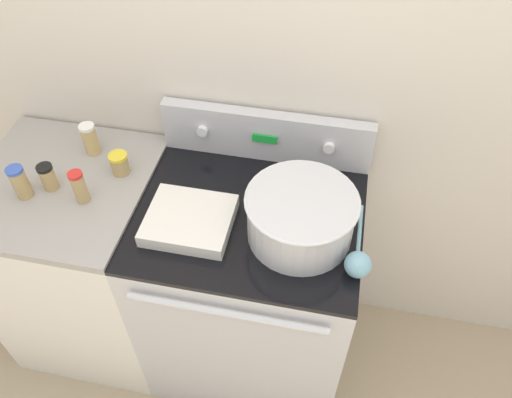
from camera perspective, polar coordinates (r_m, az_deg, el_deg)
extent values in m
cube|color=beige|center=(1.76, 1.65, 13.64)|extent=(8.00, 0.05, 2.50)
cube|color=#BCBCC1|center=(2.07, -0.64, -10.54)|extent=(0.77, 0.65, 0.93)
cube|color=black|center=(1.70, -0.77, -1.89)|extent=(0.77, 0.65, 0.02)
cylinder|color=silver|center=(1.56, -3.45, -12.87)|extent=(0.63, 0.02, 0.02)
cube|color=#BCBCC1|center=(1.83, 1.17, 7.26)|extent=(0.77, 0.05, 0.20)
cylinder|color=white|center=(1.84, -6.16, 7.71)|extent=(0.04, 0.02, 0.04)
cylinder|color=white|center=(1.78, 8.32, 5.80)|extent=(0.04, 0.02, 0.04)
cube|color=green|center=(1.80, 0.98, 6.87)|extent=(0.09, 0.01, 0.03)
cube|color=silver|center=(2.27, -18.44, -7.00)|extent=(0.64, 0.65, 0.93)
cube|color=gray|center=(1.92, -21.73, 1.52)|extent=(0.64, 0.65, 0.03)
cylinder|color=silver|center=(1.57, 5.12, -2.08)|extent=(0.34, 0.34, 0.17)
torus|color=silver|center=(1.52, 5.31, -0.13)|extent=(0.36, 0.36, 0.01)
cylinder|color=beige|center=(1.53, 5.28, -0.47)|extent=(0.31, 0.31, 0.02)
cube|color=silver|center=(1.65, -7.61, -2.42)|extent=(0.28, 0.25, 0.05)
cube|color=tan|center=(1.64, -7.64, -2.17)|extent=(0.24, 0.22, 0.03)
cylinder|color=#7AB2C6|center=(1.65, 11.69, -4.27)|extent=(0.01, 0.27, 0.01)
sphere|color=#7AB2C6|center=(1.54, 11.57, -7.36)|extent=(0.08, 0.08, 0.08)
cylinder|color=tan|center=(1.86, -15.29, 3.79)|extent=(0.06, 0.06, 0.07)
cylinder|color=yellow|center=(1.83, -15.53, 4.72)|extent=(0.07, 0.07, 0.01)
cylinder|color=tan|center=(1.78, -19.50, 1.18)|extent=(0.05, 0.05, 0.11)
cylinder|color=red|center=(1.74, -20.00, 2.62)|extent=(0.05, 0.05, 0.01)
cylinder|color=tan|center=(1.96, -18.38, 6.38)|extent=(0.05, 0.05, 0.11)
cylinder|color=white|center=(1.92, -18.82, 7.80)|extent=(0.06, 0.06, 0.01)
cylinder|color=tan|center=(1.87, -22.63, 2.20)|extent=(0.05, 0.05, 0.09)
cylinder|color=black|center=(1.84, -23.07, 3.31)|extent=(0.05, 0.05, 0.01)
cylinder|color=tan|center=(1.87, -25.31, 1.61)|extent=(0.05, 0.05, 0.11)
cylinder|color=#3856B7|center=(1.83, -25.92, 2.99)|extent=(0.06, 0.06, 0.01)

